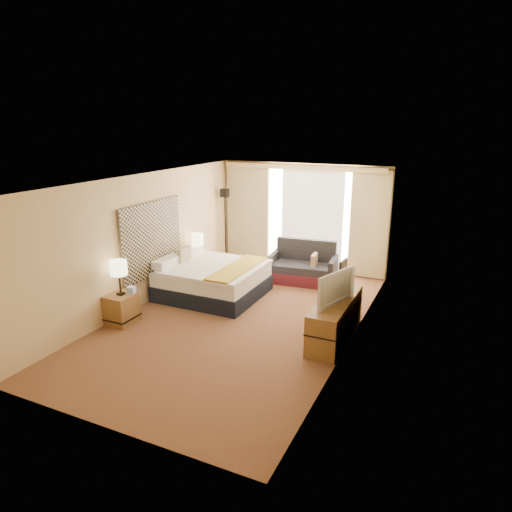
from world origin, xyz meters
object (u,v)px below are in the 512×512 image
at_px(bed, 212,279).
at_px(loveseat, 303,269).
at_px(television, 332,286).
at_px(media_dresser, 335,319).
at_px(desk_chair, 337,283).
at_px(floor_lamp, 225,211).
at_px(lamp_right, 197,239).
at_px(nightstand_left, 122,309).
at_px(nightstand_right, 195,270).
at_px(lamp_left, 119,269).

xyz_separation_m(bed, loveseat, (1.45, 1.64, -0.04)).
bearing_deg(bed, television, -19.39).
height_order(media_dresser, desk_chair, desk_chair).
bearing_deg(floor_lamp, lamp_right, -87.53).
distance_m(loveseat, lamp_right, 2.51).
bearing_deg(lamp_right, loveseat, 23.71).
relative_size(nightstand_left, desk_chair, 0.59).
height_order(nightstand_right, television, television).
xyz_separation_m(nightstand_right, floor_lamp, (-0.02, 1.50, 1.10)).
relative_size(media_dresser, lamp_right, 3.16).
bearing_deg(lamp_left, lamp_right, 89.34).
height_order(bed, television, television).
distance_m(nightstand_left, desk_chair, 4.20).
distance_m(loveseat, television, 3.06).
bearing_deg(nightstand_left, loveseat, 57.47).
distance_m(nightstand_right, desk_chair, 3.30).
xyz_separation_m(desk_chair, lamp_right, (-3.25, -0.03, 0.58)).
distance_m(media_dresser, bed, 3.01).
height_order(lamp_left, lamp_right, lamp_left).
xyz_separation_m(media_dresser, television, (-0.05, -0.15, 0.63)).
xyz_separation_m(nightstand_left, media_dresser, (3.70, 1.05, 0.07)).
xyz_separation_m(loveseat, lamp_left, (-2.25, -3.55, 0.74)).
xyz_separation_m(loveseat, lamp_right, (-2.22, -0.97, 0.68)).
distance_m(media_dresser, lamp_right, 4.01).
bearing_deg(lamp_left, nightstand_right, 90.34).
xyz_separation_m(nightstand_left, nightstand_right, (0.00, 2.50, 0.00)).
relative_size(nightstand_right, desk_chair, 0.59).
relative_size(nightstand_left, floor_lamp, 0.28).
xyz_separation_m(nightstand_right, television, (3.65, -1.60, 0.70)).
xyz_separation_m(nightstand_left, television, (3.65, 0.90, 0.70)).
relative_size(lamp_right, television, 0.59).
bearing_deg(bed, loveseat, 48.58).
distance_m(bed, lamp_left, 2.17).
height_order(floor_lamp, desk_chair, floor_lamp).
bearing_deg(nightstand_right, media_dresser, -21.40).
bearing_deg(loveseat, lamp_right, -162.22).
height_order(nightstand_left, lamp_right, lamp_right).
relative_size(media_dresser, lamp_left, 2.80).
height_order(desk_chair, lamp_right, lamp_right).
relative_size(lamp_left, television, 0.67).
bearing_deg(lamp_right, media_dresser, -22.59).
bearing_deg(bed, desk_chair, 15.70).
relative_size(media_dresser, loveseat, 1.14).
height_order(nightstand_right, lamp_right, lamp_right).
bearing_deg(nightstand_right, television, -23.67).
relative_size(bed, television, 2.06).
bearing_deg(television, media_dresser, 0.74).
height_order(desk_chair, lamp_left, lamp_left).
bearing_deg(media_dresser, loveseat, 119.99).
height_order(loveseat, lamp_left, lamp_left).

